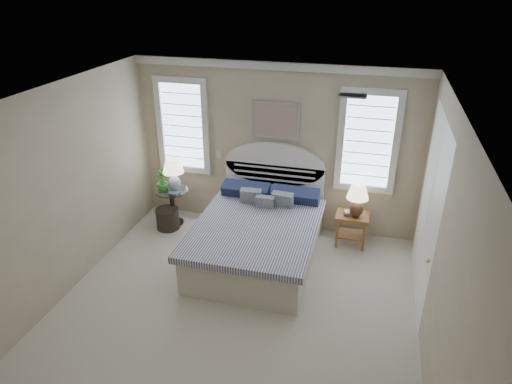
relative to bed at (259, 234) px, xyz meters
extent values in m
cube|color=beige|center=(0.00, -1.46, -0.39)|extent=(4.50, 5.00, 0.01)
cube|color=silver|center=(0.00, -1.46, 2.31)|extent=(4.50, 5.00, 0.01)
cube|color=tan|center=(0.00, 1.04, 0.96)|extent=(4.50, 0.02, 2.70)
cube|color=tan|center=(-2.25, -1.46, 0.96)|extent=(0.02, 5.00, 2.70)
cube|color=tan|center=(2.25, -1.46, 0.96)|extent=(0.02, 5.00, 2.70)
cube|color=silver|center=(0.00, 1.00, 2.25)|extent=(4.50, 0.08, 0.12)
cube|color=#B2B2B2|center=(1.20, -0.66, 2.29)|extent=(0.30, 0.20, 0.02)
cube|color=silver|center=(-0.95, 1.03, 0.76)|extent=(0.08, 0.01, 0.12)
cube|color=#C9E5FF|center=(-1.55, 1.02, 1.21)|extent=(0.90, 0.06, 1.60)
cube|color=#C9E5FF|center=(1.40, 1.02, 1.21)|extent=(0.90, 0.06, 1.60)
cube|color=silver|center=(0.00, 1.00, 1.43)|extent=(0.74, 0.04, 0.58)
cube|color=white|center=(2.23, -0.26, 0.81)|extent=(0.02, 1.80, 2.40)
cube|color=beige|center=(0.00, -0.13, -0.11)|extent=(1.60, 2.10, 0.55)
cube|color=navy|center=(0.00, -0.18, 0.20)|extent=(1.72, 2.15, 0.10)
cube|color=white|center=(0.00, 0.98, 0.16)|extent=(1.62, 0.08, 1.10)
cube|color=#1C2348|center=(-0.40, 0.70, 0.34)|extent=(0.75, 0.31, 0.23)
cube|color=#1C2348|center=(0.40, 0.70, 0.34)|extent=(0.75, 0.31, 0.23)
cube|color=navy|center=(-0.25, 0.47, 0.32)|extent=(0.33, 0.20, 0.34)
cube|color=navy|center=(0.25, 0.47, 0.32)|extent=(0.33, 0.20, 0.34)
cube|color=navy|center=(0.00, 0.37, 0.30)|extent=(0.28, 0.14, 0.29)
cylinder|color=black|center=(-1.65, 0.59, -0.37)|extent=(0.32, 0.32, 0.03)
cylinder|color=black|center=(-1.65, 0.59, -0.09)|extent=(0.08, 0.08, 0.60)
cylinder|color=silver|center=(-1.65, 0.59, 0.23)|extent=(0.56, 0.56, 0.02)
cube|color=brown|center=(1.30, 0.69, 0.11)|extent=(0.50, 0.40, 0.06)
cube|color=brown|center=(1.30, 0.69, -0.21)|extent=(0.44, 0.34, 0.03)
cube|color=brown|center=(1.10, 0.54, -0.15)|extent=(0.04, 0.04, 0.47)
cube|color=brown|center=(1.10, 0.84, -0.15)|extent=(0.04, 0.04, 0.47)
cube|color=brown|center=(1.50, 0.54, -0.15)|extent=(0.04, 0.04, 0.47)
cube|color=brown|center=(1.50, 0.84, -0.15)|extent=(0.04, 0.04, 0.47)
cylinder|color=black|center=(-1.68, 0.42, -0.21)|extent=(0.50, 0.50, 0.35)
cylinder|color=silver|center=(-1.58, 0.59, 0.26)|extent=(0.12, 0.12, 0.03)
ellipsoid|color=silver|center=(-1.58, 0.59, 0.37)|extent=(0.23, 0.23, 0.26)
cylinder|color=gold|center=(-1.58, 0.59, 0.53)|extent=(0.03, 0.03, 0.10)
cylinder|color=black|center=(1.34, 0.64, 0.16)|extent=(0.12, 0.12, 0.03)
ellipsoid|color=black|center=(1.34, 0.64, 0.26)|extent=(0.21, 0.21, 0.25)
cylinder|color=gold|center=(1.34, 0.64, 0.42)|extent=(0.03, 0.03, 0.09)
imported|color=#2F7737|center=(-1.75, 0.50, 0.43)|extent=(0.24, 0.24, 0.36)
cube|color=maroon|center=(-1.51, 0.42, 0.26)|extent=(0.18, 0.15, 0.02)
cube|color=#275677|center=(-1.51, 0.42, 0.28)|extent=(0.17, 0.14, 0.02)
cube|color=maroon|center=(1.25, 0.66, 0.16)|extent=(0.19, 0.15, 0.02)
cube|color=#275677|center=(1.25, 0.66, 0.18)|extent=(0.18, 0.14, 0.02)
cube|color=#EDE1C3|center=(1.25, 0.66, 0.20)|extent=(0.17, 0.13, 0.02)
camera|label=1|loc=(1.44, -5.59, 3.49)|focal=32.00mm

